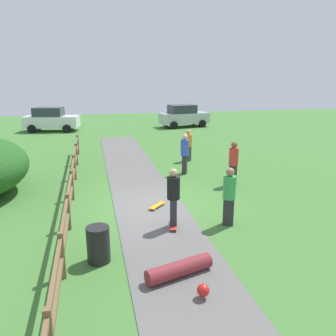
{
  "coord_description": "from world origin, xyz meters",
  "views": [
    {
      "loc": [
        -1.82,
        -11.03,
        4.4
      ],
      "look_at": [
        0.95,
        1.22,
        1.0
      ],
      "focal_mm": 36.86,
      "sensor_mm": 36.0,
      "label": 1
    }
  ],
  "objects_px": {
    "skater_riding": "(173,195)",
    "parked_car_white": "(51,119)",
    "bystander_orange": "(188,144)",
    "skateboard_loose": "(157,205)",
    "skater_fallen": "(181,270)",
    "bystander_red": "(234,161)",
    "trash_bin": "(98,244)",
    "parked_car_silver": "(184,116)",
    "bystander_green": "(229,194)",
    "bystander_blue": "(185,152)"
  },
  "relations": [
    {
      "from": "skater_fallen",
      "to": "skateboard_loose",
      "type": "xyz_separation_m",
      "value": [
        0.3,
        4.28,
        -0.11
      ]
    },
    {
      "from": "bystander_orange",
      "to": "bystander_red",
      "type": "bearing_deg",
      "value": -81.59
    },
    {
      "from": "bystander_blue",
      "to": "skateboard_loose",
      "type": "bearing_deg",
      "value": -117.5
    },
    {
      "from": "bystander_green",
      "to": "skater_riding",
      "type": "bearing_deg",
      "value": 174.33
    },
    {
      "from": "parked_car_white",
      "to": "bystander_green",
      "type": "bearing_deg",
      "value": -70.83
    },
    {
      "from": "skater_fallen",
      "to": "parked_car_silver",
      "type": "height_order",
      "value": "parked_car_silver"
    },
    {
      "from": "parked_car_white",
      "to": "skater_fallen",
      "type": "bearing_deg",
      "value": -77.85
    },
    {
      "from": "parked_car_silver",
      "to": "bystander_blue",
      "type": "bearing_deg",
      "value": -105.0
    },
    {
      "from": "bystander_green",
      "to": "parked_car_white",
      "type": "bearing_deg",
      "value": 109.17
    },
    {
      "from": "parked_car_silver",
      "to": "bystander_orange",
      "type": "bearing_deg",
      "value": -104.01
    },
    {
      "from": "skater_fallen",
      "to": "bystander_blue",
      "type": "bearing_deg",
      "value": 74.11
    },
    {
      "from": "trash_bin",
      "to": "parked_car_white",
      "type": "distance_m",
      "value": 21.64
    },
    {
      "from": "trash_bin",
      "to": "parked_car_white",
      "type": "relative_size",
      "value": 0.2
    },
    {
      "from": "skateboard_loose",
      "to": "bystander_green",
      "type": "distance_m",
      "value": 2.73
    },
    {
      "from": "skateboard_loose",
      "to": "parked_car_white",
      "type": "distance_m",
      "value": 19.02
    },
    {
      "from": "skater_riding",
      "to": "parked_car_silver",
      "type": "bearing_deg",
      "value": 73.98
    },
    {
      "from": "trash_bin",
      "to": "bystander_red",
      "type": "distance_m",
      "value": 7.47
    },
    {
      "from": "skater_fallen",
      "to": "bystander_orange",
      "type": "distance_m",
      "value": 10.97
    },
    {
      "from": "skater_riding",
      "to": "bystander_green",
      "type": "distance_m",
      "value": 1.67
    },
    {
      "from": "bystander_blue",
      "to": "skater_fallen",
      "type": "bearing_deg",
      "value": -105.89
    },
    {
      "from": "skateboard_loose",
      "to": "parked_car_silver",
      "type": "bearing_deg",
      "value": 72.15
    },
    {
      "from": "trash_bin",
      "to": "skateboard_loose",
      "type": "bearing_deg",
      "value": 56.69
    },
    {
      "from": "skater_riding",
      "to": "bystander_green",
      "type": "height_order",
      "value": "skater_riding"
    },
    {
      "from": "skater_riding",
      "to": "skateboard_loose",
      "type": "height_order",
      "value": "skater_riding"
    },
    {
      "from": "bystander_red",
      "to": "bystander_orange",
      "type": "height_order",
      "value": "bystander_red"
    },
    {
      "from": "skater_riding",
      "to": "skater_fallen",
      "type": "bearing_deg",
      "value": -99.93
    },
    {
      "from": "bystander_red",
      "to": "bystander_blue",
      "type": "height_order",
      "value": "bystander_blue"
    },
    {
      "from": "skateboard_loose",
      "to": "parked_car_silver",
      "type": "relative_size",
      "value": 0.16
    },
    {
      "from": "skater_riding",
      "to": "bystander_red",
      "type": "xyz_separation_m",
      "value": [
        3.35,
        3.47,
        -0.01
      ]
    },
    {
      "from": "skater_riding",
      "to": "parked_car_silver",
      "type": "height_order",
      "value": "parked_car_silver"
    },
    {
      "from": "skater_riding",
      "to": "parked_car_white",
      "type": "bearing_deg",
      "value": 104.95
    },
    {
      "from": "parked_car_white",
      "to": "parked_car_silver",
      "type": "distance_m",
      "value": 11.04
    },
    {
      "from": "bystander_red",
      "to": "skater_fallen",
      "type": "bearing_deg",
      "value": -121.99
    },
    {
      "from": "bystander_green",
      "to": "skater_fallen",
      "type": "bearing_deg",
      "value": -130.67
    },
    {
      "from": "bystander_red",
      "to": "parked_car_silver",
      "type": "xyz_separation_m",
      "value": [
        2.37,
        16.44,
        -0.05
      ]
    },
    {
      "from": "skateboard_loose",
      "to": "bystander_orange",
      "type": "height_order",
      "value": "bystander_orange"
    },
    {
      "from": "skater_fallen",
      "to": "skateboard_loose",
      "type": "bearing_deg",
      "value": 86.06
    },
    {
      "from": "bystander_blue",
      "to": "bystander_green",
      "type": "bearing_deg",
      "value": -92.08
    },
    {
      "from": "skater_fallen",
      "to": "bystander_red",
      "type": "bearing_deg",
      "value": 58.01
    },
    {
      "from": "bystander_green",
      "to": "parked_car_white",
      "type": "height_order",
      "value": "parked_car_white"
    },
    {
      "from": "skater_riding",
      "to": "bystander_red",
      "type": "distance_m",
      "value": 4.82
    },
    {
      "from": "bystander_orange",
      "to": "parked_car_white",
      "type": "relative_size",
      "value": 0.37
    },
    {
      "from": "bystander_orange",
      "to": "parked_car_silver",
      "type": "relative_size",
      "value": 0.37
    },
    {
      "from": "bystander_orange",
      "to": "parked_car_white",
      "type": "xyz_separation_m",
      "value": [
        -8.02,
        12.09,
        0.05
      ]
    },
    {
      "from": "skater_fallen",
      "to": "parked_car_white",
      "type": "relative_size",
      "value": 0.37
    },
    {
      "from": "skater_fallen",
      "to": "bystander_blue",
      "type": "distance_m",
      "value": 8.56
    },
    {
      "from": "skateboard_loose",
      "to": "bystander_red",
      "type": "relative_size",
      "value": 0.4
    },
    {
      "from": "trash_bin",
      "to": "skateboard_loose",
      "type": "xyz_separation_m",
      "value": [
        2.05,
        3.13,
        -0.36
      ]
    },
    {
      "from": "skater_fallen",
      "to": "bystander_orange",
      "type": "height_order",
      "value": "bystander_orange"
    },
    {
      "from": "bystander_red",
      "to": "parked_car_silver",
      "type": "bearing_deg",
      "value": 81.81
    }
  ]
}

